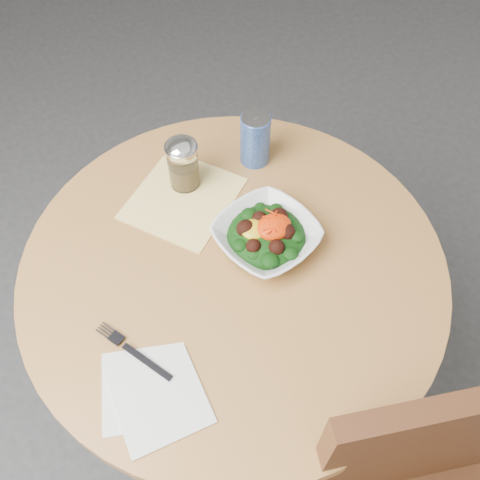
{
  "coord_description": "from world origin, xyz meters",
  "views": [
    {
      "loc": [
        -0.31,
        -0.53,
        1.7
      ],
      "look_at": [
        0.02,
        0.0,
        0.81
      ],
      "focal_mm": 40.0,
      "sensor_mm": 36.0,
      "label": 1
    }
  ],
  "objects": [
    {
      "name": "beverage_can",
      "position": [
        0.2,
        0.23,
        0.82
      ],
      "size": [
        0.07,
        0.07,
        0.14
      ],
      "color": "navy",
      "rests_on": "table"
    },
    {
      "name": "spice_shaker",
      "position": [
        0.02,
        0.25,
        0.82
      ],
      "size": [
        0.07,
        0.07,
        0.13
      ],
      "color": "silver",
      "rests_on": "table"
    },
    {
      "name": "ground",
      "position": [
        0.0,
        0.0,
        0.0
      ],
      "size": [
        6.0,
        6.0,
        0.0
      ],
      "primitive_type": "plane",
      "color": "#323235",
      "rests_on": "ground"
    },
    {
      "name": "paper_napkins",
      "position": [
        -0.27,
        -0.17,
        0.75
      ],
      "size": [
        0.2,
        0.22,
        0.0
      ],
      "color": "silver",
      "rests_on": "table"
    },
    {
      "name": "fork",
      "position": [
        -0.27,
        -0.07,
        0.76
      ],
      "size": [
        0.09,
        0.17,
        0.0
      ],
      "color": "black",
      "rests_on": "table"
    },
    {
      "name": "salad_bowl",
      "position": [
        0.09,
        0.01,
        0.78
      ],
      "size": [
        0.24,
        0.24,
        0.08
      ],
      "color": "white",
      "rests_on": "table"
    },
    {
      "name": "table",
      "position": [
        0.0,
        0.0,
        0.55
      ],
      "size": [
        0.9,
        0.9,
        0.75
      ],
      "color": "black",
      "rests_on": "ground"
    },
    {
      "name": "cloth_napkin",
      "position": [
        -0.01,
        0.21,
        0.75
      ],
      "size": [
        0.32,
        0.31,
        0.0
      ],
      "primitive_type": "cube",
      "rotation": [
        0.0,
        0.0,
        0.56
      ],
      "color": "#DCA30B",
      "rests_on": "table"
    }
  ]
}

